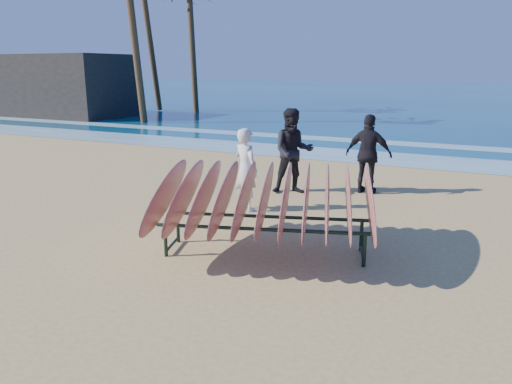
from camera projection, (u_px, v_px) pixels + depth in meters
ground at (231, 268)px, 7.17m from camera, size 120.00×120.00×0.00m
ocean at (472, 94)px, 55.05m from camera, size 160.00×160.00×0.00m
foam_near at (383, 158)px, 15.87m from camera, size 160.00×160.00×0.00m
foam_far at (404, 144)px, 18.92m from camera, size 160.00×160.00×0.00m
surfboard_rack at (265, 198)px, 7.52m from camera, size 3.79×3.38×1.43m
person_white at (246, 170)px, 9.94m from camera, size 0.71×0.60×1.66m
person_dark_a at (293, 151)px, 11.26m from camera, size 1.17×1.09×1.93m
person_dark_b at (369, 154)px, 11.26m from camera, size 1.08×0.49×1.80m
building at (63, 86)px, 29.64m from camera, size 8.01×4.45×3.56m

